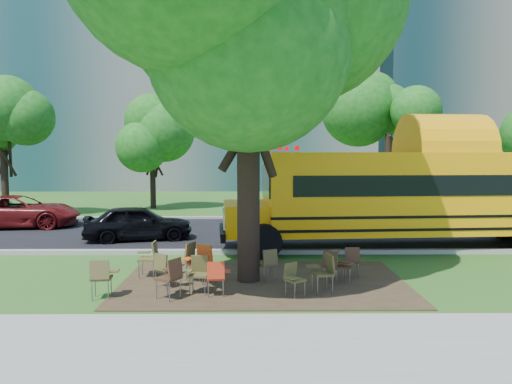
{
  "coord_description": "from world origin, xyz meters",
  "views": [
    {
      "loc": [
        0.71,
        -12.65,
        3.25
      ],
      "look_at": [
        0.84,
        3.44,
        1.94
      ],
      "focal_mm": 35.0,
      "sensor_mm": 36.0,
      "label": 1
    }
  ],
  "objects_px": {
    "chair_13": "(352,258)",
    "black_car": "(138,223)",
    "chair_9": "(201,260)",
    "chair_4": "(217,275)",
    "chair_11": "(269,261)",
    "chair_12": "(342,263)",
    "chair_10": "(194,257)",
    "chair_8": "(150,255)",
    "chair_5": "(293,276)",
    "chair_2": "(171,274)",
    "chair_6": "(324,269)",
    "main_tree": "(248,35)",
    "chair_7": "(334,263)",
    "bg_car_red": "(18,212)",
    "chair_3": "(198,271)",
    "school_bus": "(438,193)",
    "chair_1": "(165,267)",
    "chair_0": "(102,275)"
  },
  "relations": [
    {
      "from": "chair_8",
      "to": "chair_9",
      "type": "relative_size",
      "value": 1.01
    },
    {
      "from": "chair_5",
      "to": "chair_13",
      "type": "xyz_separation_m",
      "value": [
        1.66,
        1.73,
        0.03
      ]
    },
    {
      "from": "chair_1",
      "to": "bg_car_red",
      "type": "relative_size",
      "value": 0.17
    },
    {
      "from": "chair_8",
      "to": "bg_car_red",
      "type": "xyz_separation_m",
      "value": [
        -7.33,
        8.48,
        0.11
      ]
    },
    {
      "from": "school_bus",
      "to": "chair_13",
      "type": "height_order",
      "value": "school_bus"
    },
    {
      "from": "chair_0",
      "to": "chair_11",
      "type": "relative_size",
      "value": 1.07
    },
    {
      "from": "chair_11",
      "to": "chair_12",
      "type": "xyz_separation_m",
      "value": [
        1.8,
        -0.1,
        -0.01
      ]
    },
    {
      "from": "chair_9",
      "to": "chair_1",
      "type": "bearing_deg",
      "value": 62.92
    },
    {
      "from": "chair_1",
      "to": "chair_13",
      "type": "distance_m",
      "value": 4.75
    },
    {
      "from": "chair_4",
      "to": "chair_6",
      "type": "distance_m",
      "value": 2.45
    },
    {
      "from": "chair_2",
      "to": "chair_10",
      "type": "bearing_deg",
      "value": 20.24
    },
    {
      "from": "chair_0",
      "to": "black_car",
      "type": "relative_size",
      "value": 0.23
    },
    {
      "from": "chair_3",
      "to": "black_car",
      "type": "distance_m",
      "value": 7.47
    },
    {
      "from": "chair_4",
      "to": "chair_12",
      "type": "bearing_deg",
      "value": 16.58
    },
    {
      "from": "chair_10",
      "to": "chair_2",
      "type": "bearing_deg",
      "value": 13.42
    },
    {
      "from": "chair_0",
      "to": "chair_10",
      "type": "xyz_separation_m",
      "value": [
        1.85,
        1.58,
        0.04
      ]
    },
    {
      "from": "chair_11",
      "to": "chair_12",
      "type": "height_order",
      "value": "chair_11"
    },
    {
      "from": "chair_8",
      "to": "chair_10",
      "type": "bearing_deg",
      "value": -103.58
    },
    {
      "from": "chair_10",
      "to": "chair_12",
      "type": "distance_m",
      "value": 3.68
    },
    {
      "from": "main_tree",
      "to": "chair_0",
      "type": "xyz_separation_m",
      "value": [
        -3.21,
        -1.47,
        -5.49
      ]
    },
    {
      "from": "chair_9",
      "to": "chair_5",
      "type": "bearing_deg",
      "value": 178.23
    },
    {
      "from": "school_bus",
      "to": "black_car",
      "type": "distance_m",
      "value": 10.58
    },
    {
      "from": "chair_1",
      "to": "chair_10",
      "type": "height_order",
      "value": "chair_10"
    },
    {
      "from": "chair_9",
      "to": "chair_7",
      "type": "bearing_deg",
      "value": -155.77
    },
    {
      "from": "chair_4",
      "to": "chair_1",
      "type": "bearing_deg",
      "value": 145.24
    },
    {
      "from": "school_bus",
      "to": "chair_6",
      "type": "distance_m",
      "value": 7.24
    },
    {
      "from": "school_bus",
      "to": "bg_car_red",
      "type": "xyz_separation_m",
      "value": [
        -16.21,
        4.51,
        -1.17
      ]
    },
    {
      "from": "chair_2",
      "to": "chair_7",
      "type": "height_order",
      "value": "chair_2"
    },
    {
      "from": "chair_5",
      "to": "chair_9",
      "type": "distance_m",
      "value": 2.53
    },
    {
      "from": "chair_3",
      "to": "black_car",
      "type": "xyz_separation_m",
      "value": [
        -2.92,
        6.88,
        0.12
      ]
    },
    {
      "from": "chair_2",
      "to": "main_tree",
      "type": "bearing_deg",
      "value": -16.33
    },
    {
      "from": "chair_1",
      "to": "black_car",
      "type": "distance_m",
      "value": 6.77
    },
    {
      "from": "chair_9",
      "to": "chair_4",
      "type": "bearing_deg",
      "value": 139.5
    },
    {
      "from": "chair_1",
      "to": "chair_6",
      "type": "bearing_deg",
      "value": 28.09
    },
    {
      "from": "chair_6",
      "to": "black_car",
      "type": "bearing_deg",
      "value": 27.1
    },
    {
      "from": "chair_3",
      "to": "black_car",
      "type": "height_order",
      "value": "black_car"
    },
    {
      "from": "chair_8",
      "to": "chair_11",
      "type": "distance_m",
      "value": 3.08
    },
    {
      "from": "chair_3",
      "to": "chair_1",
      "type": "bearing_deg",
      "value": -23.79
    },
    {
      "from": "chair_12",
      "to": "chair_13",
      "type": "distance_m",
      "value": 0.61
    },
    {
      "from": "chair_4",
      "to": "chair_8",
      "type": "height_order",
      "value": "chair_8"
    },
    {
      "from": "chair_1",
      "to": "chair_4",
      "type": "distance_m",
      "value": 1.46
    },
    {
      "from": "chair_5",
      "to": "bg_car_red",
      "type": "relative_size",
      "value": 0.15
    },
    {
      "from": "school_bus",
      "to": "chair_9",
      "type": "height_order",
      "value": "school_bus"
    },
    {
      "from": "main_tree",
      "to": "chair_5",
      "type": "height_order",
      "value": "main_tree"
    },
    {
      "from": "chair_5",
      "to": "chair_12",
      "type": "xyz_separation_m",
      "value": [
        1.31,
        1.24,
        0.03
      ]
    },
    {
      "from": "chair_6",
      "to": "chair_12",
      "type": "height_order",
      "value": "chair_6"
    },
    {
      "from": "chair_13",
      "to": "black_car",
      "type": "xyz_separation_m",
      "value": [
        -6.74,
        5.42,
        0.16
      ]
    },
    {
      "from": "chair_8",
      "to": "chair_2",
      "type": "bearing_deg",
      "value": -155.21
    },
    {
      "from": "chair_8",
      "to": "chair_12",
      "type": "height_order",
      "value": "chair_8"
    },
    {
      "from": "chair_0",
      "to": "chair_12",
      "type": "height_order",
      "value": "chair_0"
    }
  ]
}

